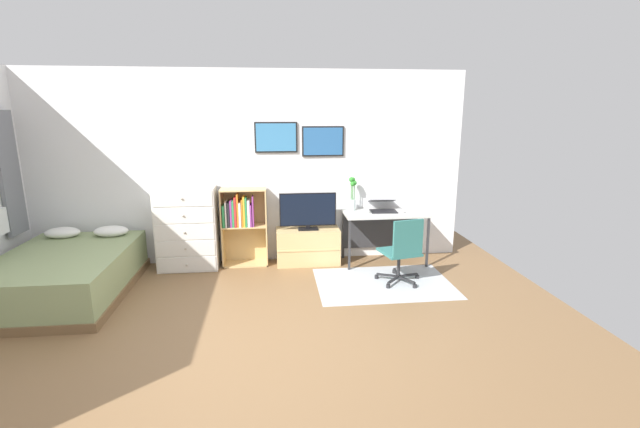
{
  "coord_description": "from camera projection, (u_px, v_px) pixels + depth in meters",
  "views": [
    {
      "loc": [
        0.3,
        -3.8,
        2.14
      ],
      "look_at": [
        0.89,
        1.5,
        0.88
      ],
      "focal_mm": 24.59,
      "sensor_mm": 36.0,
      "label": 1
    }
  ],
  "objects": [
    {
      "name": "bed",
      "position": [
        65.0,
        274.0,
        5.17
      ],
      "size": [
        1.4,
        2.0,
        0.65
      ],
      "rotation": [
        0.0,
        0.0,
        0.0
      ],
      "color": "brown",
      "rests_on": "ground_plane"
    },
    {
      "name": "office_chair",
      "position": [
        403.0,
        249.0,
        5.46
      ],
      "size": [
        0.58,
        0.57,
        0.86
      ],
      "rotation": [
        0.0,
        0.0,
        0.21
      ],
      "color": "#232326",
      "rests_on": "ground_plane"
    },
    {
      "name": "tv_stand",
      "position": [
        308.0,
        246.0,
        6.26
      ],
      "size": [
        0.89,
        0.41,
        0.51
      ],
      "color": "tan",
      "rests_on": "ground_plane"
    },
    {
      "name": "area_rug",
      "position": [
        384.0,
        283.0,
        5.57
      ],
      "size": [
        1.7,
        1.2,
        0.01
      ],
      "primitive_type": "cube",
      "color": "#B2B7BC",
      "rests_on": "ground_plane"
    },
    {
      "name": "television",
      "position": [
        308.0,
        212.0,
        6.12
      ],
      "size": [
        0.79,
        0.16,
        0.52
      ],
      "color": "black",
      "rests_on": "tv_stand"
    },
    {
      "name": "wine_glass",
      "position": [
        366.0,
        204.0,
        6.07
      ],
      "size": [
        0.07,
        0.07,
        0.18
      ],
      "color": "silver",
      "rests_on": "desk"
    },
    {
      "name": "bookshelf",
      "position": [
        242.0,
        220.0,
        6.11
      ],
      "size": [
        0.63,
        0.3,
        1.09
      ],
      "color": "tan",
      "rests_on": "ground_plane"
    },
    {
      "name": "wall_back_with_posters",
      "position": [
        251.0,
        168.0,
        6.17
      ],
      "size": [
        6.12,
        0.09,
        2.7
      ],
      "color": "white",
      "rests_on": "ground_plane"
    },
    {
      "name": "ground_plane",
      "position": [
        244.0,
        343.0,
        4.14
      ],
      "size": [
        7.2,
        7.2,
        0.0
      ],
      "primitive_type": "plane",
      "color": "brown"
    },
    {
      "name": "computer_mouse",
      "position": [
        404.0,
        211.0,
        6.21
      ],
      "size": [
        0.06,
        0.1,
        0.03
      ],
      "primitive_type": "ellipsoid",
      "color": "silver",
      "rests_on": "desk"
    },
    {
      "name": "laptop",
      "position": [
        383.0,
        206.0,
        6.29
      ],
      "size": [
        0.39,
        0.42,
        0.16
      ],
      "rotation": [
        0.0,
        0.0,
        -0.06
      ],
      "color": "black",
      "rests_on": "desk"
    },
    {
      "name": "desk",
      "position": [
        383.0,
        221.0,
        6.29
      ],
      "size": [
        1.16,
        0.57,
        0.74
      ],
      "color": "silver",
      "rests_on": "ground_plane"
    },
    {
      "name": "dresser",
      "position": [
        187.0,
        228.0,
        5.99
      ],
      "size": [
        0.8,
        0.46,
        1.15
      ],
      "color": "white",
      "rests_on": "ground_plane"
    },
    {
      "name": "bamboo_vase",
      "position": [
        353.0,
        193.0,
        6.26
      ],
      "size": [
        0.11,
        0.1,
        0.48
      ],
      "color": "silver",
      "rests_on": "desk"
    }
  ]
}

